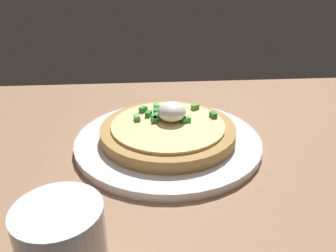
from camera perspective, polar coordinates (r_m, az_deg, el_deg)
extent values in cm
cube|color=#926B4E|center=(50.57, 8.92, -7.43)|extent=(106.88, 71.73, 2.86)
cylinder|color=white|center=(53.44, 0.00, -2.52)|extent=(28.70, 28.70, 1.24)
cylinder|color=#B18448|center=(52.70, 0.00, -1.01)|extent=(20.78, 20.78, 1.93)
cylinder|color=#EDD07F|center=(52.16, 0.00, 0.16)|extent=(17.38, 17.38, 0.46)
ellipsoid|color=white|center=(52.58, 0.65, 2.43)|extent=(4.43, 4.43, 2.96)
cube|color=#347F36|center=(52.56, -2.28, 1.11)|extent=(0.88, 1.33, 0.80)
cube|color=#248C31|center=(52.73, 2.49, 1.19)|extent=(1.05, 1.42, 0.80)
cube|color=green|center=(54.10, 0.43, 1.89)|extent=(1.46, 1.48, 0.80)
cube|color=#247B38|center=(54.51, 7.43, 1.86)|extent=(1.14, 1.46, 0.80)
cube|color=#358D3A|center=(53.66, -2.14, 1.66)|extent=(1.47, 1.47, 0.80)
cube|color=#50AF44|center=(53.28, -5.19, 1.38)|extent=(1.08, 1.43, 0.80)
cube|color=green|center=(52.54, 3.07, 1.08)|extent=(1.48, 1.19, 0.80)
cube|color=#328C2C|center=(54.51, -3.28, 2.04)|extent=(1.21, 1.48, 0.80)
cube|color=#2B8335|center=(56.21, -4.17, 2.80)|extent=(1.47, 1.48, 0.80)
cube|color=green|center=(57.23, -1.90, 3.29)|extent=(1.02, 1.40, 0.80)
cube|color=green|center=(52.67, -1.99, 1.17)|extent=(1.48, 1.47, 0.80)
cube|color=#268433|center=(55.39, -2.06, 2.48)|extent=(0.91, 1.35, 0.80)
cube|color=green|center=(57.20, 4.54, 3.21)|extent=(1.51, 1.37, 0.80)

